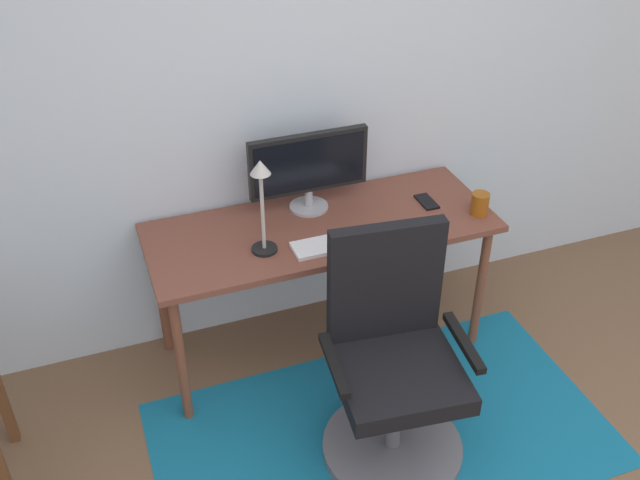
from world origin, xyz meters
TOP-DOWN VIEW (x-y plane):
  - wall_back at (0.00, 2.20)m, footprint 6.00×0.10m
  - area_rug at (0.00, 1.19)m, footprint 1.95×1.07m
  - desk at (-0.05, 1.83)m, footprint 1.56×0.60m
  - monitor at (-0.05, 1.99)m, footprint 0.55×0.18m
  - keyboard at (-0.02, 1.66)m, footprint 0.43×0.13m
  - computer_mouse at (0.29, 1.66)m, footprint 0.06×0.10m
  - coffee_cup at (0.66, 1.67)m, footprint 0.08×0.08m
  - cell_phone at (0.48, 1.84)m, footprint 0.07×0.14m
  - desk_lamp at (-0.34, 1.73)m, footprint 0.11×0.11m
  - office_chair at (0.01, 1.15)m, footprint 0.60×0.59m

SIDE VIEW (x-z plane):
  - area_rug at x=0.00m, z-range 0.00..0.01m
  - office_chair at x=0.01m, z-range -0.12..0.89m
  - desk at x=-0.05m, z-range 0.28..1.00m
  - cell_phone at x=0.48m, z-range 0.71..0.72m
  - keyboard at x=-0.02m, z-range 0.71..0.73m
  - computer_mouse at x=0.29m, z-range 0.71..0.75m
  - coffee_cup at x=0.66m, z-range 0.71..0.82m
  - monitor at x=-0.05m, z-range 0.74..1.12m
  - desk_lamp at x=-0.34m, z-range 0.77..1.20m
  - wall_back at x=0.00m, z-range 0.00..2.60m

